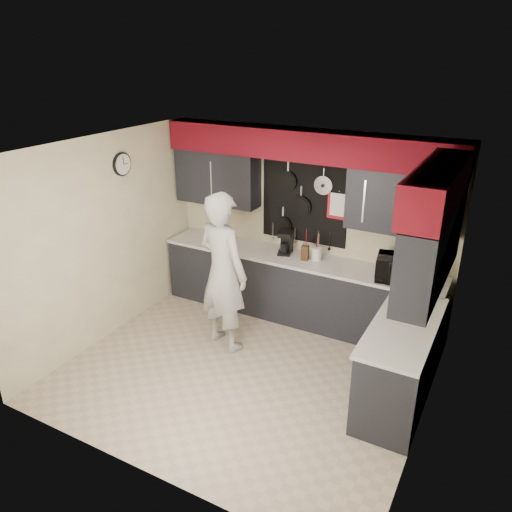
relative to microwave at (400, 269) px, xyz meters
The scene contains 10 objects.
ground 2.22m from the microwave, 135.41° to the right, with size 4.00×4.00×0.00m, color tan.
back_wall_assembly 1.68m from the microwave, behind, with size 4.00×0.36×2.60m.
right_wall_assembly 1.48m from the microwave, 66.88° to the right, with size 0.36×3.50×2.60m.
left_wall_assembly 3.65m from the microwave, 158.25° to the right, with size 0.05×3.50×2.60m.
base_cabinets 1.11m from the microwave, 165.35° to the right, with size 3.95×2.20×0.92m.
microwave is the anchor object (origin of this frame).
knife_block 1.26m from the microwave, behind, with size 0.09×0.09×0.20m, color #382412.
utensil_crock 1.14m from the microwave, behind, with size 0.13×0.13×0.17m, color white.
coffee_maker 1.59m from the microwave, behind, with size 0.23×0.26×0.32m.
person 2.14m from the microwave, 152.94° to the right, with size 0.74×0.49×2.02m, color #B4B4B2.
Camera 1 is at (2.44, -4.26, 3.55)m, focal length 35.00 mm.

